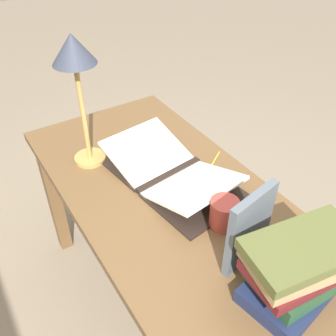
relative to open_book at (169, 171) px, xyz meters
The scene contains 8 objects.
ground_plane 0.76m from the open_book, 152.98° to the left, with size 12.00×12.00×0.00m, color gray.
reading_desk 0.17m from the open_book, 152.98° to the left, with size 1.38×0.67×0.73m.
open_book is the anchor object (origin of this frame).
book_stack_tall 0.60m from the open_book, behind, with size 0.22×0.32×0.20m.
book_standing_upright 0.45m from the open_book, behind, with size 0.06×0.18×0.26m.
reading_lamp 0.50m from the open_book, 38.30° to the left, with size 0.15×0.15×0.50m.
coffee_mug 0.30m from the open_book, behind, with size 0.12×0.09×0.10m.
pencil 0.20m from the open_book, 95.32° to the right, with size 0.09×0.13×0.01m.
Camera 1 is at (-0.82, 0.54, 1.63)m, focal length 40.00 mm.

